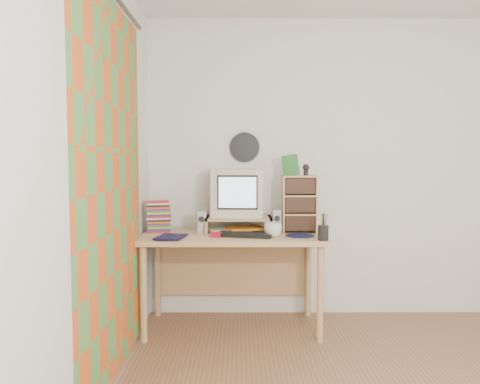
{
  "coord_description": "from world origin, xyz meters",
  "views": [
    {
      "loc": [
        -0.97,
        -2.23,
        1.33
      ],
      "look_at": [
        -0.97,
        1.33,
        1.08
      ],
      "focal_mm": 35.0,
      "sensor_mm": 36.0,
      "label": 1
    }
  ],
  "objects_px": {
    "crt_monitor": "(238,193)",
    "diary": "(159,235)",
    "keyboard": "(244,235)",
    "dvd_stack": "(158,215)",
    "desk": "(232,249)",
    "cd_rack": "(299,204)",
    "mug": "(273,230)"
  },
  "relations": [
    {
      "from": "cd_rack",
      "to": "mug",
      "type": "bearing_deg",
      "value": -135.95
    },
    {
      "from": "desk",
      "to": "keyboard",
      "type": "xyz_separation_m",
      "value": [
        0.09,
        -0.2,
        0.15
      ]
    },
    {
      "from": "keyboard",
      "to": "cd_rack",
      "type": "height_order",
      "value": "cd_rack"
    },
    {
      "from": "crt_monitor",
      "to": "diary",
      "type": "xyz_separation_m",
      "value": [
        -0.58,
        -0.36,
        -0.29
      ]
    },
    {
      "from": "dvd_stack",
      "to": "diary",
      "type": "height_order",
      "value": "dvd_stack"
    },
    {
      "from": "keyboard",
      "to": "mug",
      "type": "bearing_deg",
      "value": 11.48
    },
    {
      "from": "dvd_stack",
      "to": "cd_rack",
      "type": "distance_m",
      "value": 1.13
    },
    {
      "from": "desk",
      "to": "keyboard",
      "type": "bearing_deg",
      "value": -65.6
    },
    {
      "from": "desk",
      "to": "mug",
      "type": "bearing_deg",
      "value": -34.47
    },
    {
      "from": "keyboard",
      "to": "desk",
      "type": "bearing_deg",
      "value": 127.8
    },
    {
      "from": "dvd_stack",
      "to": "cd_rack",
      "type": "xyz_separation_m",
      "value": [
        1.12,
        -0.04,
        0.09
      ]
    },
    {
      "from": "diary",
      "to": "dvd_stack",
      "type": "bearing_deg",
      "value": 110.35
    },
    {
      "from": "crt_monitor",
      "to": "keyboard",
      "type": "bearing_deg",
      "value": -77.11
    },
    {
      "from": "dvd_stack",
      "to": "diary",
      "type": "bearing_deg",
      "value": -90.96
    },
    {
      "from": "desk",
      "to": "diary",
      "type": "relative_size",
      "value": 6.15
    },
    {
      "from": "dvd_stack",
      "to": "desk",
      "type": "bearing_deg",
      "value": -15.71
    },
    {
      "from": "cd_rack",
      "to": "keyboard",
      "type": "bearing_deg",
      "value": -154.8
    },
    {
      "from": "desk",
      "to": "cd_rack",
      "type": "xyz_separation_m",
      "value": [
        0.53,
        0.01,
        0.36
      ]
    },
    {
      "from": "mug",
      "to": "diary",
      "type": "bearing_deg",
      "value": -175.67
    },
    {
      "from": "dvd_stack",
      "to": "diary",
      "type": "distance_m",
      "value": 0.35
    },
    {
      "from": "desk",
      "to": "dvd_stack",
      "type": "bearing_deg",
      "value": 175.28
    },
    {
      "from": "mug",
      "to": "diary",
      "type": "xyz_separation_m",
      "value": [
        -0.85,
        -0.06,
        -0.03
      ]
    },
    {
      "from": "crt_monitor",
      "to": "cd_rack",
      "type": "height_order",
      "value": "crt_monitor"
    },
    {
      "from": "crt_monitor",
      "to": "diary",
      "type": "relative_size",
      "value": 1.77
    },
    {
      "from": "crt_monitor",
      "to": "diary",
      "type": "distance_m",
      "value": 0.74
    },
    {
      "from": "desk",
      "to": "cd_rack",
      "type": "bearing_deg",
      "value": 0.97
    },
    {
      "from": "keyboard",
      "to": "diary",
      "type": "height_order",
      "value": "diary"
    },
    {
      "from": "keyboard",
      "to": "dvd_stack",
      "type": "xyz_separation_m",
      "value": [
        -0.69,
        0.25,
        0.12
      ]
    },
    {
      "from": "cd_rack",
      "to": "diary",
      "type": "height_order",
      "value": "cd_rack"
    },
    {
      "from": "dvd_stack",
      "to": "keyboard",
      "type": "bearing_deg",
      "value": -31.21
    },
    {
      "from": "desk",
      "to": "mug",
      "type": "height_order",
      "value": "mug"
    },
    {
      "from": "mug",
      "to": "diary",
      "type": "relative_size",
      "value": 0.59
    }
  ]
}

